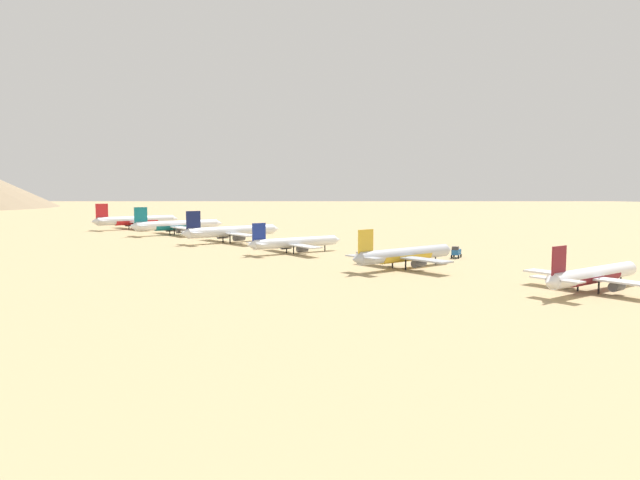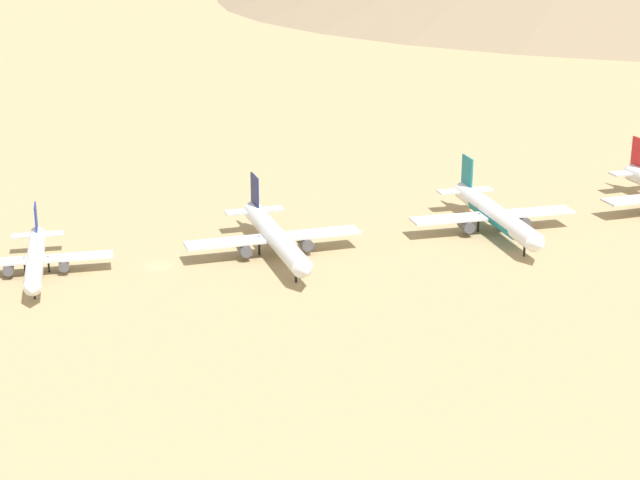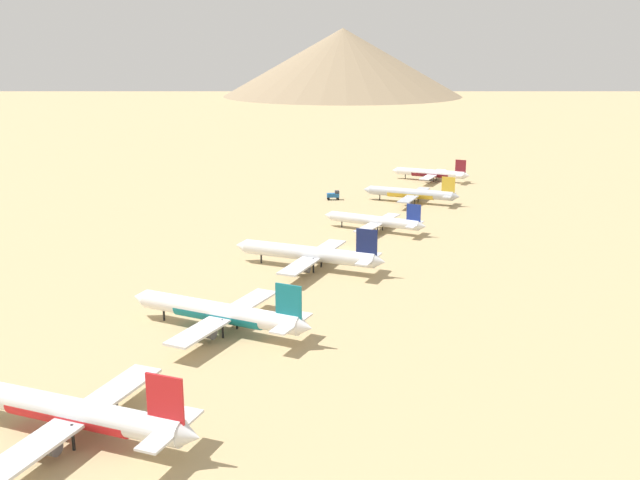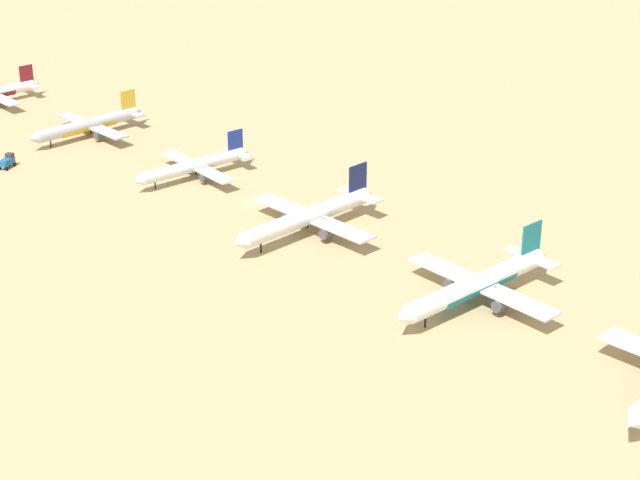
# 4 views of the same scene
# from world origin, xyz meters

# --- Properties ---
(ground_plane) EXTENTS (1800.00, 1800.00, 0.00)m
(ground_plane) POSITION_xyz_m (0.00, 0.00, 0.00)
(ground_plane) COLOR tan
(parked_jet_2) EXTENTS (38.90, 31.67, 11.21)m
(parked_jet_2) POSITION_xyz_m (-1.61, -25.04, 3.78)
(parked_jet_2) COLOR silver
(parked_jet_2) RESTS_ON ground
(parked_jet_3) EXTENTS (47.76, 38.68, 13.81)m
(parked_jet_3) POSITION_xyz_m (2.12, 24.94, 4.65)
(parked_jet_3) COLOR silver
(parked_jet_3) RESTS_ON ground
(parked_jet_4) EXTENTS (48.51, 39.41, 13.99)m
(parked_jet_4) POSITION_xyz_m (2.23, 77.46, 4.65)
(parked_jet_4) COLOR white
(parked_jet_4) RESTS_ON ground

